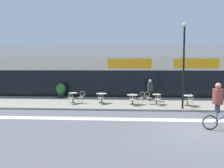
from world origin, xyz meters
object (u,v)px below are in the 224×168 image
Objects in this scene: bistro_table_4 at (187,98)px; cafe_chair_4_near at (190,100)px; planter_pot at (61,90)px; bistro_table_1 at (102,96)px; bistro_table_3 at (157,97)px; bistro_table_0 at (73,96)px; cafe_chair_1_near at (101,97)px; cafe_chair_3_side at (148,97)px; cyclist_1 at (219,102)px; cafe_chair_2_side at (141,97)px; cafe_chair_3_near at (158,98)px; bistro_table_2 at (132,97)px; cafe_chair_2_near at (133,98)px; lamp_post at (184,60)px; cafe_chair_0_near at (71,97)px; cafe_chair_0_side at (81,96)px.

bistro_table_4 is 0.63m from cafe_chair_4_near.
planter_pot is at bearing 62.31° from cafe_chair_4_near.
bistro_table_3 is (4.06, -0.27, -0.02)m from bistro_table_1.
bistro_table_4 is at bearing -3.52° from bistro_table_0.
bistro_table_0 is at bearing 71.74° from cafe_chair_1_near.
cyclist_1 is (2.53, -6.03, 0.61)m from cafe_chair_3_side.
cafe_chair_3_near is at bearing 163.96° from cafe_chair_2_side.
cafe_chair_2_side reaches higher than bistro_table_3.
bistro_table_2 is 0.63m from cafe_chair_2_near.
bistro_table_0 is 6.19m from bistro_table_3.
lamp_post reaches higher than bistro_table_1.
cafe_chair_0_near is at bearing -159.00° from bistro_table_1.
cafe_chair_4_near is 10.70m from planter_pot.
cafe_chair_3_near is 0.71× the size of planter_pot.
bistro_table_1 is 8.69m from cyclist_1.
cafe_chair_0_near reaches higher than bistro_table_3.
cafe_chair_2_side reaches higher than bistro_table_0.
cafe_chair_0_side is 1.00× the size of cafe_chair_1_near.
cyclist_1 reaches higher than cafe_chair_4_near.
bistro_table_2 is at bearing -25.24° from planter_pot.
cafe_chair_3_side is at bearing 118.00° from cyclist_1.
cafe_chair_3_near is 0.90m from cafe_chair_3_side.
cyclist_1 reaches higher than cafe_chair_1_near.
cafe_chair_3_near is 3.16m from lamp_post.
bistro_table_1 is at bearing 138.69° from cyclist_1.
bistro_table_1 is 6.29m from cafe_chair_4_near.
cafe_chair_2_near is (4.43, -0.89, -0.03)m from bistro_table_0.
bistro_table_4 is 5.62m from cyclist_1.
bistro_table_2 is 0.88× the size of cafe_chair_2_side.
bistro_table_2 is 0.88× the size of cafe_chair_1_near.
planter_pot reaches higher than bistro_table_1.
cafe_chair_1_near is at bearing -11.40° from bistro_table_0.
bistro_table_4 is (8.27, -0.51, -0.03)m from bistro_table_0.
planter_pot is 10.60m from lamp_post.
bistro_table_3 is 0.93× the size of bistro_table_4.
bistro_table_4 is 2.94m from lamp_post.
bistro_table_2 is (4.43, -0.27, -0.04)m from bistro_table_0.
bistro_table_2 is at bearing -0.40° from cafe_chair_2_near.
cafe_chair_3_side is (-0.63, 0.63, 0.00)m from cafe_chair_3_near.
bistro_table_2 is 2.30m from cafe_chair_1_near.
cafe_chair_1_near and cafe_chair_3_near have the same top height.
cyclist_1 is at bearing 170.83° from cafe_chair_4_near.
cafe_chair_0_near reaches higher than bistro_table_0.
cyclist_1 is at bearing -84.24° from lamp_post.
bistro_table_1 reaches higher than bistro_table_2.
cafe_chair_2_side is 0.16× the size of lamp_post.
lamp_post is (9.38, -4.30, 2.45)m from planter_pot.
cafe_chair_0_near is 9.79m from cyclist_1.
cafe_chair_3_side is (5.57, 0.56, 0.00)m from cafe_chair_0_near.
cafe_chair_4_near reaches higher than bistro_table_0.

